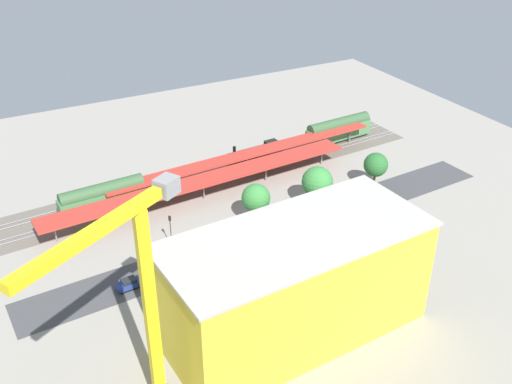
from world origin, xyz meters
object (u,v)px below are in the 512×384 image
at_px(parked_car_0, 383,208).
at_px(traffic_light, 170,226).
at_px(platform_canopy_near, 203,181).
at_px(passenger_coach, 339,129).
at_px(locomotive, 257,153).
at_px(parked_car_2, 306,231).
at_px(box_truck_0, 249,271).
at_px(parked_car_3, 267,242).
at_px(freight_coach_far, 103,196).
at_px(street_tree_1, 256,198).
at_px(tower_crane, 141,302).
at_px(parked_car_1, 346,219).
at_px(street_tree_2, 376,165).
at_px(platform_canopy_far, 247,154).
at_px(parked_car_4, 224,254).
at_px(parked_car_5, 178,270).
at_px(box_truck_2, 295,260).
at_px(street_tree_0, 317,182).
at_px(construction_building, 295,285).

xyz_separation_m(parked_car_0, traffic_light, (40.84, -8.42, 3.43)).
distance_m(platform_canopy_near, passenger_coach, 41.76).
xyz_separation_m(locomotive, parked_car_2, (6.65, 31.45, -0.99)).
height_order(platform_canopy_near, box_truck_0, platform_canopy_near).
height_order(passenger_coach, parked_car_3, passenger_coach).
relative_size(locomotive, freight_coach_far, 0.83).
distance_m(passenger_coach, street_tree_1, 42.17).
bearing_deg(tower_crane, box_truck_0, -141.62).
xyz_separation_m(parked_car_2, traffic_light, (23.13, -8.12, 3.45)).
relative_size(parked_car_1, traffic_light, 0.78).
relative_size(box_truck_0, traffic_light, 1.52).
bearing_deg(box_truck_0, tower_crane, 38.38).
bearing_deg(street_tree_2, parked_car_2, 20.90).
bearing_deg(platform_canopy_far, street_tree_2, 136.91).
xyz_separation_m(tower_crane, street_tree_1, (-32.28, -33.32, -12.55)).
bearing_deg(parked_car_2, passenger_coach, -132.95).
distance_m(parked_car_4, traffic_light, 10.73).
relative_size(parked_car_5, traffic_light, 0.73).
xyz_separation_m(parked_car_0, parked_car_4, (34.14, -0.80, -0.04)).
xyz_separation_m(parked_car_1, box_truck_2, (16.02, 7.65, 0.83)).
bearing_deg(parked_car_0, traffic_light, -11.66).
xyz_separation_m(street_tree_2, traffic_light, (45.50, 0.43, -1.06)).
bearing_deg(parked_car_4, street_tree_2, -168.28).
distance_m(parked_car_5, street_tree_0, 33.69).
relative_size(parked_car_2, traffic_light, 0.69).
bearing_deg(parked_car_2, street_tree_1, -54.48).
relative_size(passenger_coach, parked_car_2, 4.15).
height_order(platform_canopy_near, street_tree_1, street_tree_1).
xyz_separation_m(passenger_coach, parked_car_4, (45.70, 30.95, -2.41)).
bearing_deg(passenger_coach, parked_car_3, 39.81).
bearing_deg(freight_coach_far, tower_crane, 81.24).
bearing_deg(parked_car_2, freight_coach_far, -40.84).
distance_m(parked_car_3, street_tree_0, 17.61).
distance_m(parked_car_1, traffic_light, 33.30).
relative_size(platform_canopy_far, street_tree_2, 8.30).
bearing_deg(parked_car_0, box_truck_2, 16.53).
height_order(passenger_coach, street_tree_2, street_tree_2).
distance_m(platform_canopy_near, locomotive, 20.78).
distance_m(box_truck_2, traffic_light, 22.68).
bearing_deg(box_truck_0, street_tree_1, -121.71).
distance_m(platform_canopy_far, tower_crane, 67.57).
height_order(freight_coach_far, parked_car_4, freight_coach_far).
xyz_separation_m(parked_car_2, parked_car_3, (7.94, -0.42, -0.04)).
height_order(parked_car_4, box_truck_0, box_truck_0).
xyz_separation_m(parked_car_3, parked_car_4, (8.49, -0.07, 0.02)).
height_order(platform_canopy_far, freight_coach_far, freight_coach_far).
bearing_deg(parked_car_0, construction_building, 31.57).
distance_m(parked_car_0, construction_building, 39.19).
height_order(tower_crane, box_truck_0, tower_crane).
bearing_deg(parked_car_0, parked_car_5, -0.37).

